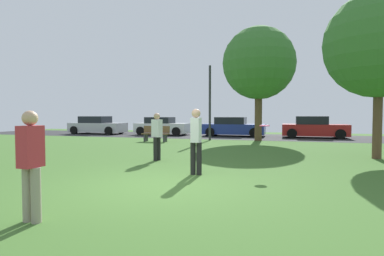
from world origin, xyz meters
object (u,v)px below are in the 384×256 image
parked_car_blue (233,127)px  parked_car_white (162,127)px  person_walking (196,138)px  park_bench (156,134)px  person_thrower (157,134)px  frisbee_disc (264,126)px  oak_tree_left (379,44)px  person_bystander (31,161)px  parked_car_red (314,128)px  parked_car_silver (97,126)px  street_lamp_post (210,103)px  oak_tree_center (259,63)px

parked_car_blue → parked_car_white: bearing=-177.6°
person_walking → park_bench: person_walking is taller
person_thrower → parked_car_white: person_thrower is taller
frisbee_disc → person_thrower: bearing=161.9°
oak_tree_left → frisbee_disc: 5.96m
person_bystander → parked_car_blue: bearing=3.3°
person_walking → parked_car_red: person_walking is taller
parked_car_silver → parked_car_white: bearing=4.0°
person_thrower → parked_car_silver: (-10.45, 12.18, -0.23)m
parked_car_white → parked_car_red: size_ratio=0.99×
parked_car_blue → street_lamp_post: (-0.73, -4.16, 1.62)m
person_thrower → park_bench: person_thrower is taller
oak_tree_center → parked_car_silver: bearing=166.8°
oak_tree_center → parked_car_red: (3.36, 3.57, -3.90)m
person_bystander → parked_car_red: (5.26, 18.88, -0.23)m
parked_car_red → street_lamp_post: (-6.20, -4.06, 1.59)m
oak_tree_left → frisbee_disc: oak_tree_left is taller
person_thrower → frisbee_disc: 3.85m
person_walking → park_bench: size_ratio=1.07×
person_thrower → parked_car_red: size_ratio=0.39×
person_bystander → parked_car_white: 19.60m
parked_car_white → parked_car_blue: 5.46m
person_bystander → parked_car_silver: (-11.14, 18.37, -0.24)m
person_thrower → park_bench: 7.48m
parked_car_blue → parked_car_red: 5.47m
frisbee_disc → street_lamp_post: bearing=111.6°
oak_tree_left → parked_car_blue: bearing=123.8°
oak_tree_left → parked_car_white: 16.11m
person_walking → oak_tree_center: bearing=-4.8°
person_bystander → park_bench: (-3.70, 13.03, -0.43)m
street_lamp_post → oak_tree_left: bearing=-38.4°
oak_tree_left → person_thrower: (-7.28, -2.66, -3.13)m
oak_tree_left → oak_tree_center: bearing=126.0°
oak_tree_center → parked_car_silver: (-13.04, 3.06, -3.91)m
park_bench → oak_tree_center: bearing=-157.8°
person_walking → person_thrower: bearing=42.2°
parked_car_silver → parked_car_white: (5.47, 0.39, -0.02)m
person_thrower → street_lamp_post: bearing=109.7°
parked_car_white → frisbee_disc: bearing=-57.9°
parked_car_blue → park_bench: (-3.49, -5.96, -0.17)m
oak_tree_left → person_bystander: oak_tree_left is taller
person_walking → parked_car_silver: bearing=39.5°
parked_car_blue → oak_tree_center: bearing=-60.2°
parked_car_silver → street_lamp_post: size_ratio=0.99×
parked_car_white → parked_car_red: parked_car_red is taller
person_thrower → person_bystander: person_bystander is taller
park_bench → parked_car_white: bearing=-71.1°
person_bystander → parked_car_blue: person_bystander is taller
oak_tree_left → person_walking: oak_tree_left is taller
parked_car_blue → park_bench: size_ratio=2.75×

